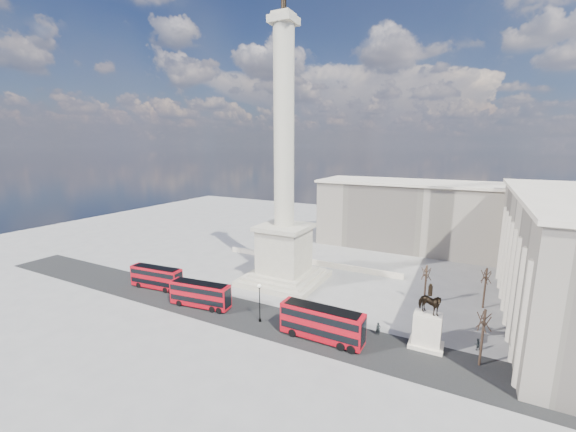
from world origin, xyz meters
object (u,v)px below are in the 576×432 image
(red_bus_c, at_px, (322,323))
(pedestrian_standing, at_px, (477,344))
(red_bus_a, at_px, (157,277))
(victorian_lamp, at_px, (260,300))
(pedestrian_crossing, at_px, (345,321))
(equestrian_statue, at_px, (427,325))
(red_bus_b, at_px, (201,294))
(nelsons_column, at_px, (284,214))
(pedestrian_walking, at_px, (378,329))

(red_bus_c, height_order, pedestrian_standing, red_bus_c)
(red_bus_a, distance_m, red_bus_c, 32.72)
(victorian_lamp, distance_m, pedestrian_crossing, 12.44)
(red_bus_c, xyz_separation_m, equestrian_statue, (12.32, 4.61, 0.60))
(red_bus_a, bearing_deg, red_bus_b, -15.33)
(red_bus_b, bearing_deg, victorian_lamp, -5.68)
(red_bus_a, relative_size, pedestrian_standing, 6.58)
(red_bus_b, xyz_separation_m, pedestrian_crossing, (22.26, 4.51, -1.20))
(red_bus_b, bearing_deg, pedestrian_crossing, 4.44)
(red_bus_a, bearing_deg, victorian_lamp, -10.06)
(red_bus_a, xyz_separation_m, red_bus_b, (11.94, -2.06, 0.02))
(nelsons_column, distance_m, equestrian_statue, 30.65)
(equestrian_statue, height_order, pedestrian_walking, equestrian_statue)
(nelsons_column, distance_m, red_bus_b, 20.30)
(equestrian_statue, distance_m, pedestrian_crossing, 10.96)
(equestrian_statue, xyz_separation_m, pedestrian_standing, (5.74, 2.27, -2.21))
(red_bus_a, xyz_separation_m, pedestrian_crossing, (34.20, 2.45, -1.18))
(red_bus_b, height_order, pedestrian_walking, red_bus_b)
(red_bus_b, xyz_separation_m, red_bus_c, (20.70, -0.17, 0.25))
(red_bus_a, xyz_separation_m, pedestrian_walking, (38.89, 2.38, -1.20))
(victorian_lamp, bearing_deg, red_bus_c, -2.46)
(victorian_lamp, bearing_deg, nelsons_column, 105.72)
(red_bus_b, relative_size, pedestrian_walking, 5.69)
(victorian_lamp, height_order, pedestrian_walking, victorian_lamp)
(nelsons_column, relative_size, pedestrian_crossing, 27.18)
(nelsons_column, bearing_deg, red_bus_b, -111.92)
(nelsons_column, relative_size, red_bus_b, 4.90)
(victorian_lamp, height_order, pedestrian_crossing, victorian_lamp)
(red_bus_a, bearing_deg, pedestrian_walking, -2.01)
(nelsons_column, bearing_deg, equestrian_statue, -23.40)
(pedestrian_crossing, bearing_deg, red_bus_a, 59.30)
(red_bus_b, bearing_deg, pedestrian_walking, 2.35)
(red_bus_b, bearing_deg, red_bus_c, -7.49)
(pedestrian_walking, bearing_deg, pedestrian_standing, -12.79)
(pedestrian_walking, bearing_deg, victorian_lamp, 170.98)
(red_bus_a, xyz_separation_m, victorian_lamp, (22.77, -1.81, 1.30))
(victorian_lamp, bearing_deg, red_bus_a, 175.46)
(equestrian_statue, bearing_deg, pedestrian_walking, 179.88)
(equestrian_statue, bearing_deg, nelsons_column, 156.60)
(red_bus_a, xyz_separation_m, pedestrian_standing, (50.70, 4.64, -1.33))
(red_bus_a, height_order, pedestrian_standing, red_bus_a)
(red_bus_a, relative_size, pedestrian_crossing, 5.47)
(red_bus_b, xyz_separation_m, pedestrian_standing, (38.76, 6.70, -1.36))
(red_bus_c, bearing_deg, victorian_lamp, 178.54)
(red_bus_c, bearing_deg, nelsons_column, 132.55)
(red_bus_b, relative_size, pedestrian_standing, 6.67)
(red_bus_c, distance_m, victorian_lamp, 9.93)
(victorian_lamp, bearing_deg, red_bus_b, -178.65)
(red_bus_a, height_order, red_bus_c, red_bus_c)
(nelsons_column, bearing_deg, pedestrian_walking, -29.25)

